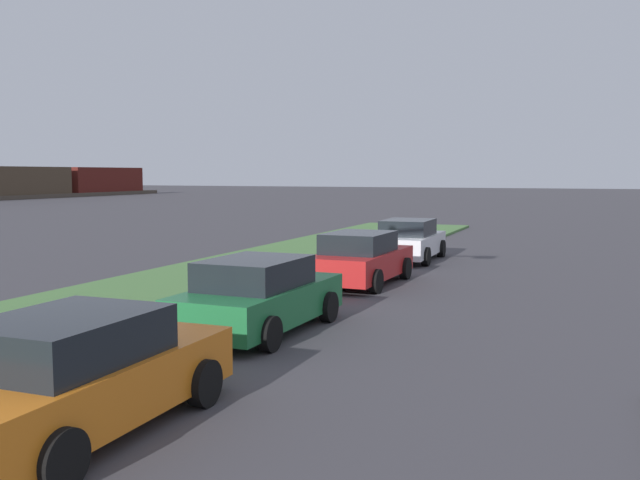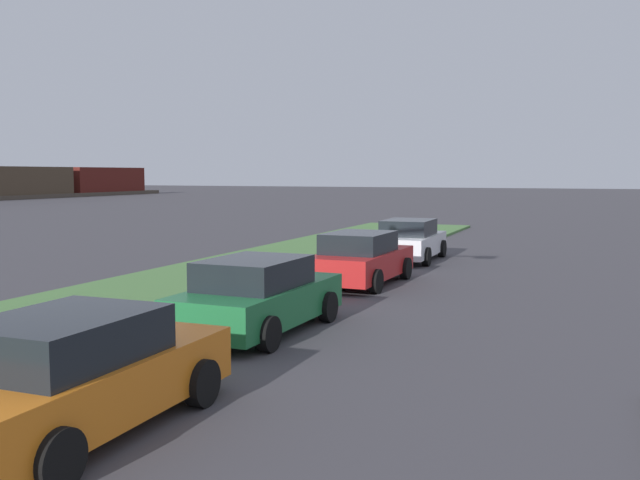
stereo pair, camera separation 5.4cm
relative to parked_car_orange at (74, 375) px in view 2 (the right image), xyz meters
name	(u,v)px [view 2 (the right image)]	position (x,y,z in m)	size (l,w,h in m)	color
grass_median	(46,329)	(4.04, 4.27, -0.66)	(60.00, 6.00, 0.12)	#517F42
parked_car_orange	(74,375)	(0.00, 0.00, 0.00)	(4.31, 2.04, 1.47)	orange
parked_car_green	(258,296)	(5.64, 0.43, 0.00)	(4.34, 2.09, 1.47)	#1E6B38
parked_car_red	(361,259)	(12.06, 0.48, 0.00)	(4.34, 2.10, 1.47)	red
parked_car_white	(410,241)	(17.81, 0.59, 0.00)	(4.33, 2.08, 1.47)	silver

